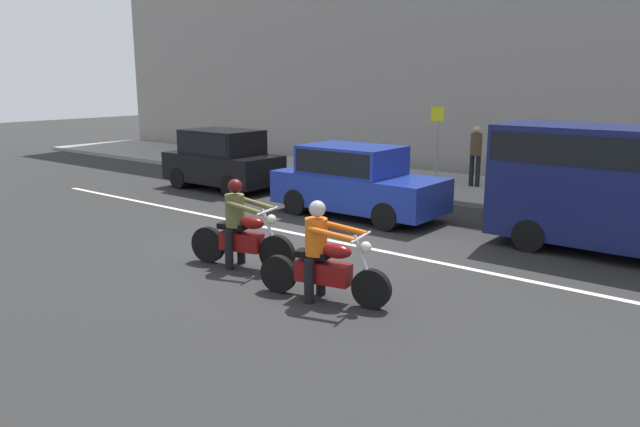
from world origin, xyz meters
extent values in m
plane|color=#272727|center=(0.00, 0.00, 0.00)|extent=(80.00, 80.00, 0.00)
cube|color=gray|center=(0.00, 8.00, 0.07)|extent=(40.00, 4.40, 0.14)
cube|color=silver|center=(-0.65, 0.90, 0.00)|extent=(18.00, 0.14, 0.01)
cylinder|color=black|center=(3.13, -1.77, 0.30)|extent=(0.61, 0.24, 0.60)
cylinder|color=black|center=(1.60, -2.10, 0.30)|extent=(0.61, 0.24, 0.60)
cylinder|color=silver|center=(3.02, -1.80, 0.68)|extent=(0.38, 0.13, 0.82)
cube|color=maroon|center=(2.37, -1.93, 0.44)|extent=(0.90, 0.45, 0.32)
ellipsoid|color=maroon|center=(2.58, -1.89, 0.80)|extent=(0.52, 0.33, 0.22)
cube|color=black|center=(2.19, -1.97, 0.70)|extent=(0.56, 0.34, 0.10)
cylinder|color=silver|center=(2.96, -1.81, 1.06)|extent=(0.18, 0.69, 0.04)
sphere|color=silver|center=(3.04, -1.79, 0.92)|extent=(0.17, 0.17, 0.17)
cylinder|color=silver|center=(2.04, -1.84, 0.32)|extent=(0.70, 0.21, 0.07)
cylinder|color=black|center=(2.27, -2.16, 0.34)|extent=(0.18, 0.18, 0.68)
cylinder|color=black|center=(2.19, -1.77, 0.34)|extent=(0.18, 0.18, 0.68)
cylinder|color=orange|center=(2.25, -1.96, 0.98)|extent=(0.40, 0.40, 0.57)
cylinder|color=orange|center=(2.65, -2.10, 1.11)|extent=(0.74, 0.24, 0.18)
cylinder|color=orange|center=(2.56, -1.67, 1.11)|extent=(0.74, 0.24, 0.18)
sphere|color=tan|center=(2.27, -1.96, 1.39)|extent=(0.20, 0.20, 0.20)
sphere|color=#B7B7BC|center=(2.27, -1.96, 1.42)|extent=(0.25, 0.25, 0.25)
cylinder|color=black|center=(0.89, -1.36, 0.33)|extent=(0.68, 0.28, 0.67)
cylinder|color=black|center=(-0.50, -1.70, 0.33)|extent=(0.68, 0.28, 0.67)
cylinder|color=silver|center=(0.77, -1.39, 0.71)|extent=(0.37, 0.14, 0.80)
cube|color=maroon|center=(0.20, -1.53, 0.47)|extent=(0.83, 0.46, 0.32)
ellipsoid|color=maroon|center=(0.41, -1.48, 0.84)|extent=(0.52, 0.35, 0.22)
cube|color=black|center=(0.02, -1.57, 0.74)|extent=(0.56, 0.36, 0.10)
cylinder|color=silver|center=(0.72, -1.40, 1.08)|extent=(0.21, 0.69, 0.04)
sphere|color=silver|center=(0.79, -1.38, 0.94)|extent=(0.17, 0.17, 0.17)
cylinder|color=silver|center=(-0.13, -1.45, 0.35)|extent=(0.70, 0.24, 0.07)
cylinder|color=black|center=(0.11, -1.76, 0.36)|extent=(0.18, 0.18, 0.72)
cylinder|color=black|center=(0.01, -1.37, 0.36)|extent=(0.18, 0.18, 0.72)
cylinder|color=brown|center=(0.08, -1.56, 1.03)|extent=(0.41, 0.41, 0.58)
cylinder|color=brown|center=(0.45, -1.69, 1.14)|extent=(0.67, 0.25, 0.21)
cylinder|color=brown|center=(0.34, -1.27, 1.14)|extent=(0.67, 0.25, 0.21)
sphere|color=tan|center=(0.10, -1.55, 1.44)|extent=(0.20, 0.20, 0.20)
sphere|color=#510F0F|center=(0.10, -1.55, 1.47)|extent=(0.25, 0.25, 0.25)
cube|color=navy|center=(-0.54, 3.15, 0.64)|extent=(4.21, 1.76, 0.80)
cube|color=navy|center=(-0.75, 3.15, 1.38)|extent=(2.31, 1.62, 0.68)
cube|color=black|center=(-0.75, 3.15, 1.38)|extent=(2.13, 1.65, 0.54)
cylinder|color=black|center=(0.76, 3.15, 0.32)|extent=(0.64, 1.82, 0.64)
cylinder|color=black|center=(-1.85, 3.15, 0.32)|extent=(0.64, 1.82, 0.64)
cube|color=#11194C|center=(5.38, 3.54, 1.33)|extent=(4.93, 1.90, 2.19)
cube|color=black|center=(5.38, 3.54, 2.03)|extent=(4.78, 1.93, 0.56)
cylinder|color=black|center=(3.85, 3.54, 0.32)|extent=(0.64, 1.96, 0.64)
cube|color=black|center=(-5.92, 3.68, 0.66)|extent=(3.67, 1.70, 0.84)
cube|color=black|center=(-5.92, 3.68, 1.44)|extent=(2.28, 1.56, 0.72)
cube|color=black|center=(-5.92, 3.68, 1.44)|extent=(2.09, 1.59, 0.58)
cylinder|color=black|center=(-4.78, 3.68, 0.32)|extent=(0.64, 1.76, 0.64)
cylinder|color=black|center=(-7.06, 3.68, 0.32)|extent=(0.64, 1.76, 0.64)
cylinder|color=gray|center=(-1.10, 8.16, 1.32)|extent=(0.08, 0.08, 2.35)
cube|color=yellow|center=(-1.10, 8.13, 2.24)|extent=(0.44, 0.03, 0.44)
cylinder|color=black|center=(0.09, 8.16, 0.61)|extent=(0.14, 0.14, 0.94)
cylinder|color=black|center=(0.29, 8.16, 0.61)|extent=(0.14, 0.14, 0.94)
cylinder|color=#4C3823|center=(0.19, 8.16, 1.40)|extent=(0.34, 0.34, 0.65)
sphere|color=tan|center=(0.19, 8.16, 1.83)|extent=(0.21, 0.21, 0.21)
camera|label=1|loc=(7.83, -8.89, 3.32)|focal=34.35mm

